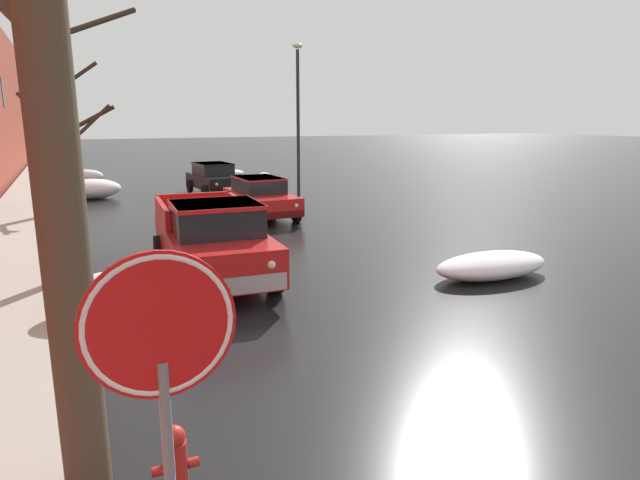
{
  "coord_description": "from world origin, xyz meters",
  "views": [
    {
      "loc": [
        -4.18,
        -3.15,
        3.39
      ],
      "look_at": [
        0.03,
        6.06,
        1.13
      ],
      "focal_mm": 30.44,
      "sensor_mm": 36.0,
      "label": 1
    }
  ],
  "objects_px": {
    "sedan_black_parked_kerbside_mid": "(214,178)",
    "fire_hydrant": "(175,461)",
    "bare_tree_second_along_sidewalk": "(59,101)",
    "pickup_truck_red_approaching_near_lane": "(212,240)",
    "stop_sign_at_corner": "(163,372)",
    "bare_tree_at_the_corner": "(42,61)",
    "bare_tree_mid_block": "(67,138)",
    "street_lamp_post": "(298,114)",
    "sedan_red_parked_kerbside_close": "(260,197)"
  },
  "relations": [
    {
      "from": "fire_hydrant",
      "to": "stop_sign_at_corner",
      "type": "relative_size",
      "value": 0.25
    },
    {
      "from": "sedan_red_parked_kerbside_close",
      "to": "street_lamp_post",
      "type": "height_order",
      "value": "street_lamp_post"
    },
    {
      "from": "stop_sign_at_corner",
      "to": "street_lamp_post",
      "type": "distance_m",
      "value": 21.11
    },
    {
      "from": "stop_sign_at_corner",
      "to": "bare_tree_at_the_corner",
      "type": "bearing_deg",
      "value": 101.24
    },
    {
      "from": "bare_tree_mid_block",
      "to": "fire_hydrant",
      "type": "xyz_separation_m",
      "value": [
        0.66,
        -17.06,
        -2.37
      ]
    },
    {
      "from": "bare_tree_second_along_sidewalk",
      "to": "street_lamp_post",
      "type": "distance_m",
      "value": 13.12
    },
    {
      "from": "bare_tree_at_the_corner",
      "to": "sedan_red_parked_kerbside_close",
      "type": "bearing_deg",
      "value": 65.2
    },
    {
      "from": "fire_hydrant",
      "to": "sedan_red_parked_kerbside_close",
      "type": "bearing_deg",
      "value": 68.48
    },
    {
      "from": "bare_tree_second_along_sidewalk",
      "to": "sedan_black_parked_kerbside_mid",
      "type": "distance_m",
      "value": 14.14
    },
    {
      "from": "bare_tree_second_along_sidewalk",
      "to": "pickup_truck_red_approaching_near_lane",
      "type": "relative_size",
      "value": 1.45
    },
    {
      "from": "bare_tree_second_along_sidewalk",
      "to": "fire_hydrant",
      "type": "height_order",
      "value": "bare_tree_second_along_sidewalk"
    },
    {
      "from": "bare_tree_mid_block",
      "to": "pickup_truck_red_approaching_near_lane",
      "type": "relative_size",
      "value": 1.05
    },
    {
      "from": "stop_sign_at_corner",
      "to": "street_lamp_post",
      "type": "xyz_separation_m",
      "value": [
        8.63,
        19.22,
        1.43
      ]
    },
    {
      "from": "bare_tree_second_along_sidewalk",
      "to": "fire_hydrant",
      "type": "xyz_separation_m",
      "value": [
        0.72,
        -7.82,
        -3.38
      ]
    },
    {
      "from": "bare_tree_mid_block",
      "to": "fire_hydrant",
      "type": "bearing_deg",
      "value": -87.78
    },
    {
      "from": "pickup_truck_red_approaching_near_lane",
      "to": "stop_sign_at_corner",
      "type": "bearing_deg",
      "value": -104.78
    },
    {
      "from": "bare_tree_second_along_sidewalk",
      "to": "bare_tree_at_the_corner",
      "type": "bearing_deg",
      "value": -90.18
    },
    {
      "from": "bare_tree_mid_block",
      "to": "sedan_black_parked_kerbside_mid",
      "type": "distance_m",
      "value": 7.07
    },
    {
      "from": "bare_tree_second_along_sidewalk",
      "to": "sedan_red_parked_kerbside_close",
      "type": "bearing_deg",
      "value": 42.92
    },
    {
      "from": "bare_tree_mid_block",
      "to": "street_lamp_post",
      "type": "xyz_separation_m",
      "value": [
        9.0,
        0.24,
        0.86
      ]
    },
    {
      "from": "street_lamp_post",
      "to": "stop_sign_at_corner",
      "type": "bearing_deg",
      "value": -114.19
    },
    {
      "from": "bare_tree_at_the_corner",
      "to": "street_lamp_post",
      "type": "distance_m",
      "value": 19.23
    },
    {
      "from": "sedan_red_parked_kerbside_close",
      "to": "bare_tree_second_along_sidewalk",
      "type": "bearing_deg",
      "value": -137.08
    },
    {
      "from": "bare_tree_second_along_sidewalk",
      "to": "pickup_truck_red_approaching_near_lane",
      "type": "distance_m",
      "value": 4.09
    },
    {
      "from": "pickup_truck_red_approaching_near_lane",
      "to": "street_lamp_post",
      "type": "distance_m",
      "value": 12.65
    },
    {
      "from": "sedan_black_parked_kerbside_mid",
      "to": "fire_hydrant",
      "type": "height_order",
      "value": "sedan_black_parked_kerbside_mid"
    },
    {
      "from": "bare_tree_second_along_sidewalk",
      "to": "sedan_black_parked_kerbside_mid",
      "type": "bearing_deg",
      "value": 63.99
    },
    {
      "from": "bare_tree_at_the_corner",
      "to": "fire_hydrant",
      "type": "distance_m",
      "value": 3.56
    },
    {
      "from": "street_lamp_post",
      "to": "fire_hydrant",
      "type": "bearing_deg",
      "value": -115.73
    },
    {
      "from": "bare_tree_at_the_corner",
      "to": "street_lamp_post",
      "type": "relative_size",
      "value": 1.12
    },
    {
      "from": "bare_tree_second_along_sidewalk",
      "to": "fire_hydrant",
      "type": "relative_size",
      "value": 10.43
    },
    {
      "from": "fire_hydrant",
      "to": "street_lamp_post",
      "type": "distance_m",
      "value": 19.47
    },
    {
      "from": "bare_tree_second_along_sidewalk",
      "to": "stop_sign_at_corner",
      "type": "distance_m",
      "value": 9.87
    },
    {
      "from": "stop_sign_at_corner",
      "to": "sedan_black_parked_kerbside_mid",
      "type": "bearing_deg",
      "value": 75.73
    },
    {
      "from": "bare_tree_second_along_sidewalk",
      "to": "bare_tree_mid_block",
      "type": "distance_m",
      "value": 9.3
    },
    {
      "from": "fire_hydrant",
      "to": "street_lamp_post",
      "type": "xyz_separation_m",
      "value": [
        8.34,
        17.3,
        3.23
      ]
    },
    {
      "from": "bare_tree_at_the_corner",
      "to": "bare_tree_mid_block",
      "type": "bearing_deg",
      "value": 89.71
    },
    {
      "from": "bare_tree_mid_block",
      "to": "sedan_red_parked_kerbside_close",
      "type": "distance_m",
      "value": 7.26
    },
    {
      "from": "bare_tree_second_along_sidewalk",
      "to": "fire_hydrant",
      "type": "bearing_deg",
      "value": -84.72
    },
    {
      "from": "fire_hydrant",
      "to": "stop_sign_at_corner",
      "type": "distance_m",
      "value": 2.65
    },
    {
      "from": "sedan_red_parked_kerbside_close",
      "to": "sedan_black_parked_kerbside_mid",
      "type": "distance_m",
      "value": 6.84
    },
    {
      "from": "sedan_red_parked_kerbside_close",
      "to": "stop_sign_at_corner",
      "type": "bearing_deg",
      "value": -110.02
    },
    {
      "from": "sedan_black_parked_kerbside_mid",
      "to": "street_lamp_post",
      "type": "xyz_separation_m",
      "value": [
        3.0,
        -2.94,
        2.83
      ]
    },
    {
      "from": "sedan_black_parked_kerbside_mid",
      "to": "pickup_truck_red_approaching_near_lane",
      "type": "bearing_deg",
      "value": -103.94
    },
    {
      "from": "bare_tree_at_the_corner",
      "to": "bare_tree_mid_block",
      "type": "xyz_separation_m",
      "value": [
        0.08,
        16.71,
        -1.1
      ]
    },
    {
      "from": "bare_tree_mid_block",
      "to": "sedan_black_parked_kerbside_mid",
      "type": "relative_size",
      "value": 1.33
    },
    {
      "from": "sedan_black_parked_kerbside_mid",
      "to": "stop_sign_at_corner",
      "type": "bearing_deg",
      "value": -104.27
    },
    {
      "from": "bare_tree_second_along_sidewalk",
      "to": "bare_tree_mid_block",
      "type": "bearing_deg",
      "value": 89.62
    },
    {
      "from": "sedan_red_parked_kerbside_close",
      "to": "sedan_black_parked_kerbside_mid",
      "type": "bearing_deg",
      "value": 89.55
    },
    {
      "from": "bare_tree_at_the_corner",
      "to": "sedan_red_parked_kerbside_close",
      "type": "height_order",
      "value": "bare_tree_at_the_corner"
    }
  ]
}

